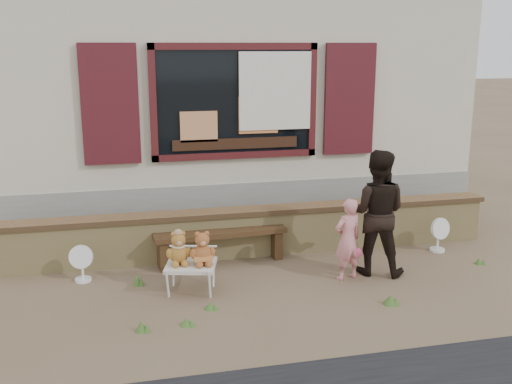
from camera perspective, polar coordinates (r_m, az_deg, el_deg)
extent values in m
plane|color=brown|center=(7.57, 1.05, -8.44)|extent=(80.00, 80.00, 0.00)
cube|color=#A29C83|center=(11.43, -4.59, 11.46)|extent=(8.00, 5.00, 3.20)
cube|color=gray|center=(11.68, -4.40, 1.61)|extent=(8.04, 5.04, 0.80)
cube|color=black|center=(8.96, -2.03, 8.59)|extent=(2.30, 0.04, 1.50)
cube|color=#461417|center=(8.91, -2.05, 13.71)|extent=(2.50, 0.08, 0.10)
cube|color=#461417|center=(9.05, -1.97, 3.53)|extent=(2.50, 0.08, 0.10)
cube|color=#461417|center=(8.79, -9.78, 8.30)|extent=(0.10, 0.08, 1.70)
cube|color=#461417|center=(9.25, 5.38, 8.71)|extent=(0.10, 0.08, 1.70)
cube|color=#3F1117|center=(8.76, -13.73, 8.09)|extent=(0.80, 0.07, 1.70)
cube|color=#3F1117|center=(9.45, 8.89, 8.71)|extent=(0.80, 0.07, 1.70)
cube|color=silver|center=(9.02, 1.84, 9.58)|extent=(1.10, 0.02, 1.15)
cube|color=black|center=(9.01, -1.96, 4.65)|extent=(1.90, 0.06, 0.16)
cube|color=tan|center=(8.88, -5.48, 6.22)|extent=(0.55, 0.06, 0.45)
cube|color=#E08447|center=(9.03, 0.21, 7.36)|extent=(0.60, 0.06, 0.55)
cube|color=tan|center=(8.38, -0.63, -4.01)|extent=(7.00, 0.30, 0.60)
cube|color=brown|center=(8.29, -0.64, -1.84)|extent=(7.10, 0.36, 0.07)
cube|color=#372413|center=(8.05, -3.44, -3.86)|extent=(1.81, 0.51, 0.07)
cube|color=#372413|center=(7.99, -8.89, -5.94)|extent=(0.14, 0.34, 0.38)
cube|color=#372413|center=(8.34, 1.81, -4.91)|extent=(0.14, 0.34, 0.38)
cube|color=beige|center=(7.17, -6.22, -6.96)|extent=(0.69, 0.64, 0.04)
cylinder|color=silver|center=(7.07, -8.40, -8.89)|extent=(0.03, 0.03, 0.31)
cylinder|color=silver|center=(7.00, -4.42, -9.00)|extent=(0.03, 0.03, 0.31)
cylinder|color=silver|center=(7.48, -7.82, -7.58)|extent=(0.03, 0.03, 0.31)
cylinder|color=silver|center=(7.41, -4.06, -7.67)|extent=(0.03, 0.03, 0.31)
imported|color=pink|center=(7.55, 8.73, -4.46)|extent=(0.43, 0.33, 1.04)
imported|color=black|center=(7.73, 11.35, -1.93)|extent=(0.98, 0.90, 1.61)
cylinder|color=white|center=(7.85, -16.13, -8.02)|extent=(0.20, 0.20, 0.04)
cylinder|color=white|center=(7.81, -16.19, -7.14)|extent=(0.03, 0.03, 0.26)
cylinder|color=white|center=(7.75, -16.28, -5.88)|extent=(0.31, 0.16, 0.30)
cylinder|color=white|center=(8.98, 16.87, -5.28)|extent=(0.21, 0.21, 0.04)
cylinder|color=white|center=(8.94, 16.93, -4.47)|extent=(0.03, 0.03, 0.27)
cylinder|color=white|center=(8.88, 17.02, -3.30)|extent=(0.32, 0.16, 0.31)
cone|color=#3E6127|center=(6.41, -10.86, -12.44)|extent=(0.13, 0.13, 0.12)
cone|color=#3E6127|center=(7.55, -11.25, -8.16)|extent=(0.11, 0.11, 0.15)
cone|color=#3E6127|center=(6.47, -6.64, -12.18)|extent=(0.14, 0.14, 0.08)
cone|color=#3E6127|center=(8.63, 20.45, -6.19)|extent=(0.11, 0.11, 0.09)
cone|color=#3E6127|center=(7.07, 12.68, -9.98)|extent=(0.18, 0.18, 0.11)
cone|color=#3E6127|center=(6.81, -4.38, -10.75)|extent=(0.14, 0.14, 0.08)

